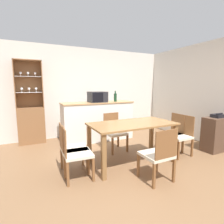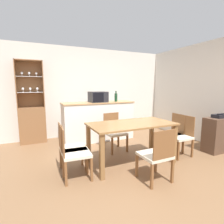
{
  "view_description": "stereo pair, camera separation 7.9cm",
  "coord_description": "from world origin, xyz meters",
  "px_view_note": "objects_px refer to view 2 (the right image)",
  "views": [
    {
      "loc": [
        -1.51,
        -2.42,
        1.46
      ],
      "look_at": [
        0.2,
        1.11,
        0.88
      ],
      "focal_mm": 28.0,
      "sensor_mm": 36.0,
      "label": 1
    },
    {
      "loc": [
        -1.44,
        -2.45,
        1.46
      ],
      "look_at": [
        0.2,
        1.11,
        0.88
      ],
      "focal_mm": 28.0,
      "sensor_mm": 36.0,
      "label": 2
    }
  ],
  "objects_px": {
    "wine_bottle": "(116,97)",
    "dining_chair_head_near": "(156,155)",
    "dining_chair_side_left_far": "(70,148)",
    "side_cabinet": "(217,135)",
    "display_cabinet": "(32,118)",
    "dining_chair_head_far": "(114,132)",
    "dining_chair_side_left_near": "(74,153)",
    "dining_chair_side_right_far": "(172,133)",
    "dining_chair_side_right_near": "(180,136)",
    "dining_table": "(132,129)",
    "telephone": "(219,116)",
    "microwave": "(98,97)"
  },
  "relations": [
    {
      "from": "dining_chair_head_near",
      "to": "microwave",
      "type": "relative_size",
      "value": 1.89
    },
    {
      "from": "display_cabinet",
      "to": "wine_bottle",
      "type": "bearing_deg",
      "value": -15.35
    },
    {
      "from": "dining_chair_side_left_far",
      "to": "wine_bottle",
      "type": "xyz_separation_m",
      "value": [
        1.56,
        1.43,
        0.73
      ]
    },
    {
      "from": "dining_chair_side_right_far",
      "to": "microwave",
      "type": "distance_m",
      "value": 2.05
    },
    {
      "from": "side_cabinet",
      "to": "dining_chair_side_right_far",
      "type": "bearing_deg",
      "value": 154.99
    },
    {
      "from": "dining_chair_head_near",
      "to": "side_cabinet",
      "type": "relative_size",
      "value": 1.1
    },
    {
      "from": "dining_table",
      "to": "dining_chair_head_near",
      "type": "distance_m",
      "value": 0.78
    },
    {
      "from": "dining_chair_side_left_far",
      "to": "dining_chair_head_far",
      "type": "bearing_deg",
      "value": 120.99
    },
    {
      "from": "dining_chair_head_near",
      "to": "wine_bottle",
      "type": "relative_size",
      "value": 2.89
    },
    {
      "from": "microwave",
      "to": "telephone",
      "type": "height_order",
      "value": "microwave"
    },
    {
      "from": "telephone",
      "to": "dining_chair_head_near",
      "type": "bearing_deg",
      "value": -167.98
    },
    {
      "from": "dining_chair_side_left_near",
      "to": "side_cabinet",
      "type": "height_order",
      "value": "dining_chair_side_left_near"
    },
    {
      "from": "dining_chair_side_left_near",
      "to": "display_cabinet",
      "type": "bearing_deg",
      "value": -162.14
    },
    {
      "from": "dining_table",
      "to": "microwave",
      "type": "xyz_separation_m",
      "value": [
        -0.08,
        1.6,
        0.52
      ]
    },
    {
      "from": "dining_chair_side_left_near",
      "to": "dining_chair_head_far",
      "type": "distance_m",
      "value": 1.41
    },
    {
      "from": "dining_chair_side_left_near",
      "to": "side_cabinet",
      "type": "xyz_separation_m",
      "value": [
        3.16,
        -0.18,
        -0.04
      ]
    },
    {
      "from": "dining_chair_side_right_near",
      "to": "side_cabinet",
      "type": "bearing_deg",
      "value": -100.66
    },
    {
      "from": "wine_bottle",
      "to": "telephone",
      "type": "xyz_separation_m",
      "value": [
        1.6,
        -1.86,
        -0.35
      ]
    },
    {
      "from": "dining_chair_side_right_far",
      "to": "dining_chair_head_near",
      "type": "xyz_separation_m",
      "value": [
        -1.13,
        -0.86,
        0.0
      ]
    },
    {
      "from": "dining_chair_side_left_far",
      "to": "dining_chair_head_near",
      "type": "relative_size",
      "value": 1.0
    },
    {
      "from": "dining_chair_side_left_far",
      "to": "dining_chair_head_far",
      "type": "distance_m",
      "value": 1.28
    },
    {
      "from": "microwave",
      "to": "telephone",
      "type": "relative_size",
      "value": 1.99
    },
    {
      "from": "dining_chair_side_right_far",
      "to": "microwave",
      "type": "xyz_separation_m",
      "value": [
        -1.2,
        1.48,
        0.75
      ]
    },
    {
      "from": "microwave",
      "to": "dining_chair_head_far",
      "type": "bearing_deg",
      "value": -85.14
    },
    {
      "from": "dining_chair_side_right_near",
      "to": "dining_chair_head_far",
      "type": "bearing_deg",
      "value": 53.03
    },
    {
      "from": "wine_bottle",
      "to": "display_cabinet",
      "type": "bearing_deg",
      "value": 164.65
    },
    {
      "from": "display_cabinet",
      "to": "dining_chair_side_right_near",
      "type": "relative_size",
      "value": 2.47
    },
    {
      "from": "dining_table",
      "to": "dining_chair_side_left_far",
      "type": "bearing_deg",
      "value": 173.66
    },
    {
      "from": "side_cabinet",
      "to": "telephone",
      "type": "relative_size",
      "value": 3.41
    },
    {
      "from": "side_cabinet",
      "to": "dining_chair_side_left_near",
      "type": "bearing_deg",
      "value": 176.73
    },
    {
      "from": "dining_chair_head_near",
      "to": "microwave",
      "type": "xyz_separation_m",
      "value": [
        -0.08,
        2.34,
        0.75
      ]
    },
    {
      "from": "dining_chair_side_left_far",
      "to": "microwave",
      "type": "distance_m",
      "value": 1.96
    },
    {
      "from": "dining_chair_side_left_far",
      "to": "side_cabinet",
      "type": "bearing_deg",
      "value": 84.65
    },
    {
      "from": "dining_chair_side_right_far",
      "to": "side_cabinet",
      "type": "bearing_deg",
      "value": -112.83
    },
    {
      "from": "dining_chair_side_left_near",
      "to": "dining_chair_side_right_far",
      "type": "height_order",
      "value": "same"
    },
    {
      "from": "display_cabinet",
      "to": "wine_bottle",
      "type": "relative_size",
      "value": 7.15
    },
    {
      "from": "wine_bottle",
      "to": "dining_chair_head_near",
      "type": "bearing_deg",
      "value": -100.61
    },
    {
      "from": "microwave",
      "to": "dining_chair_side_left_near",
      "type": "bearing_deg",
      "value": -121.37
    },
    {
      "from": "dining_chair_side_right_far",
      "to": "dining_chair_head_near",
      "type": "distance_m",
      "value": 1.42
    },
    {
      "from": "dining_chair_side_left_near",
      "to": "dining_chair_side_right_far",
      "type": "distance_m",
      "value": 2.26
    },
    {
      "from": "dining_chair_head_near",
      "to": "wine_bottle",
      "type": "height_order",
      "value": "wine_bottle"
    },
    {
      "from": "dining_table",
      "to": "telephone",
      "type": "relative_size",
      "value": 7.09
    },
    {
      "from": "dining_table",
      "to": "dining_chair_side_right_far",
      "type": "height_order",
      "value": "dining_chair_side_right_far"
    },
    {
      "from": "dining_chair_side_left_far",
      "to": "dining_table",
      "type": "bearing_deg",
      "value": 85.99
    },
    {
      "from": "dining_chair_side_left_far",
      "to": "dining_chair_side_left_near",
      "type": "relative_size",
      "value": 1.0
    },
    {
      "from": "dining_chair_side_right_far",
      "to": "dining_chair_head_near",
      "type": "bearing_deg",
      "value": 129.58
    },
    {
      "from": "dining_chair_side_left_far",
      "to": "side_cabinet",
      "type": "height_order",
      "value": "dining_chair_side_left_far"
    },
    {
      "from": "dining_chair_side_left_far",
      "to": "display_cabinet",
      "type": "bearing_deg",
      "value": -161.99
    },
    {
      "from": "dining_chair_side_left_near",
      "to": "dining_chair_side_right_far",
      "type": "relative_size",
      "value": 1.0
    },
    {
      "from": "dining_chair_head_near",
      "to": "wine_bottle",
      "type": "xyz_separation_m",
      "value": [
        0.43,
        2.3,
        0.73
      ]
    }
  ]
}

